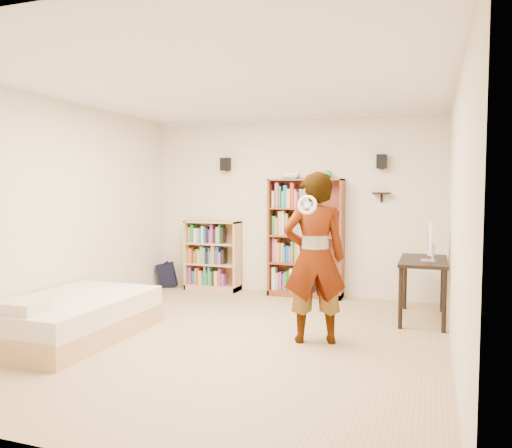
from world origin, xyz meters
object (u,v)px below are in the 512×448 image
at_px(person, 314,258).
at_px(tall_bookshelf, 306,238).
at_px(low_bookshelf, 213,256).
at_px(computer_desk, 423,290).
at_px(daybed, 71,312).

bearing_deg(person, tall_bookshelf, -93.58).
relative_size(low_bookshelf, computer_desk, 1.00).
xyz_separation_m(tall_bookshelf, low_bookshelf, (-1.52, -0.00, -0.33)).
distance_m(low_bookshelf, computer_desk, 3.31).
xyz_separation_m(low_bookshelf, daybed, (-0.38, -2.87, -0.28)).
height_order(low_bookshelf, computer_desk, low_bookshelf).
xyz_separation_m(low_bookshelf, computer_desk, (3.20, -0.83, -0.17)).
relative_size(low_bookshelf, daybed, 0.59).
height_order(daybed, person, person).
relative_size(daybed, person, 1.04).
distance_m(tall_bookshelf, low_bookshelf, 1.56).
distance_m(low_bookshelf, daybed, 2.91).
distance_m(tall_bookshelf, computer_desk, 1.95).
bearing_deg(person, computer_desk, -148.51).
bearing_deg(computer_desk, low_bookshelf, 165.48).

